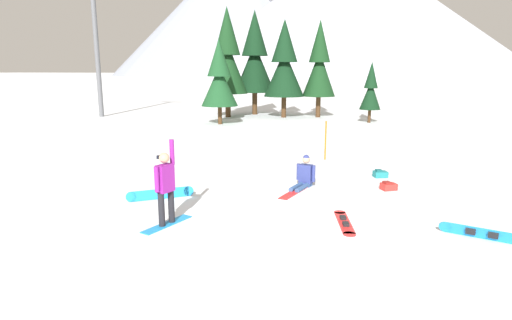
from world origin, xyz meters
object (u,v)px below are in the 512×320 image
object	(u,v)px
snowboarder_foreground	(165,186)
pine_tree_tall	(219,78)
loose_snowboard_near_left	(482,233)
trail_marker_pole	(326,140)
backpack_teal	(380,174)
ski_lift_tower	(96,36)
pine_tree_broad	(255,58)
pine_tree_leaning	(284,65)
snowboarder_midground	(304,176)
loose_snowboard_near_right	(160,194)
backpack_red	(388,186)
pine_tree_slender	(227,58)
loose_snowboard_far_spare	(344,222)
pine_tree_twin	(319,65)
pine_tree_short	(371,90)

from	to	relation	value
snowboarder_foreground	pine_tree_tall	size ratio (longest dim) A/B	0.36
loose_snowboard_near_left	trail_marker_pole	bearing A→B (deg)	119.57
backpack_teal	ski_lift_tower	world-z (taller)	ski_lift_tower
trail_marker_pole	pine_tree_broad	xyz separation A→B (m)	(-7.66, 16.45, 3.68)
snowboarder_foreground	trail_marker_pole	world-z (taller)	snowboarder_foreground
pine_tree_tall	pine_tree_leaning	world-z (taller)	pine_tree_leaning
snowboarder_midground	loose_snowboard_near_right	size ratio (longest dim) A/B	1.16
backpack_teal	backpack_red	bearing A→B (deg)	-81.33
pine_tree_broad	pine_tree_slender	world-z (taller)	pine_tree_slender
snowboarder_midground	loose_snowboard_far_spare	bearing A→B (deg)	-62.96
loose_snowboard_far_spare	snowboarder_midground	bearing A→B (deg)	117.04
pine_tree_leaning	snowboarder_midground	bearing A→B (deg)	-76.14
pine_tree_tall	pine_tree_slender	xyz separation A→B (m)	(-0.93, 4.29, 1.44)
snowboarder_foreground	snowboarder_midground	xyz separation A→B (m)	(2.57, 4.15, -0.60)
backpack_teal	pine_tree_leaning	size ratio (longest dim) A/B	0.08
snowboarder_foreground	backpack_red	xyz separation A→B (m)	(5.13, 4.55, -0.84)
snowboarder_midground	trail_marker_pole	xyz separation A→B (m)	(0.16, 4.37, 0.44)
loose_snowboard_far_spare	ski_lift_tower	bearing A→B (deg)	136.74
loose_snowboard_near_right	pine_tree_leaning	world-z (taller)	pine_tree_leaning
snowboarder_foreground	pine_tree_twin	size ratio (longest dim) A/B	0.28
snowboarder_midground	ski_lift_tower	size ratio (longest dim) A/B	0.17
pine_tree_leaning	snowboarder_foreground	bearing A→B (deg)	-84.70
snowboarder_midground	backpack_red	size ratio (longest dim) A/B	3.38
snowboarder_midground	loose_snowboard_near_left	bearing A→B (deg)	-35.33
loose_snowboard_near_left	backpack_teal	distance (m)	5.50
snowboarder_foreground	ski_lift_tower	distance (m)	26.21
loose_snowboard_near_right	pine_tree_slender	distance (m)	21.73
pine_tree_tall	pine_tree_short	world-z (taller)	pine_tree_tall
snowboarder_midground	backpack_teal	world-z (taller)	snowboarder_midground
loose_snowboard_near_left	loose_snowboard_near_right	size ratio (longest dim) A/B	1.08
loose_snowboard_near_left	loose_snowboard_near_right	xyz separation A→B (m)	(-8.14, 0.83, -0.00)
pine_tree_broad	pine_tree_slender	xyz separation A→B (m)	(-1.44, -2.47, -0.00)
pine_tree_slender	ski_lift_tower	distance (m)	10.05
snowboarder_foreground	pine_tree_slender	size ratio (longest dim) A/B	0.25
pine_tree_tall	pine_tree_twin	distance (m)	8.40
loose_snowboard_far_spare	backpack_red	world-z (taller)	backpack_red
loose_snowboard_near_right	loose_snowboard_far_spare	size ratio (longest dim) A/B	0.89
snowboarder_midground	backpack_red	xyz separation A→B (m)	(2.56, 0.41, -0.24)
pine_tree_short	ski_lift_tower	size ratio (longest dim) A/B	0.38
trail_marker_pole	pine_tree_broad	world-z (taller)	pine_tree_broad
backpack_red	pine_tree_tall	size ratio (longest dim) A/B	0.10
pine_tree_twin	loose_snowboard_near_right	bearing A→B (deg)	-93.82
loose_snowboard_near_left	trail_marker_pole	size ratio (longest dim) A/B	1.09
pine_tree_slender	pine_tree_twin	size ratio (longest dim) A/B	1.13
backpack_red	pine_tree_twin	world-z (taller)	pine_tree_twin
pine_tree_tall	ski_lift_tower	bearing A→B (deg)	169.73
backpack_red	pine_tree_leaning	size ratio (longest dim) A/B	0.07
trail_marker_pole	pine_tree_short	size ratio (longest dim) A/B	0.38
pine_tree_twin	ski_lift_tower	xyz separation A→B (m)	(-16.34, -4.11, 2.13)
loose_snowboard_far_spare	pine_tree_twin	size ratio (longest dim) A/B	0.25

